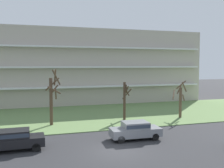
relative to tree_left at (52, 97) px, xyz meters
The scene contains 8 objects.
ground 11.13m from the tree_left, 67.59° to the right, with size 160.00×160.00×0.00m, color #2D2D30.
grass_lawn_strip 6.56m from the tree_left, 45.35° to the left, with size 80.00×16.00×0.08m, color #66844C.
apartment_building 18.97m from the tree_left, 77.43° to the left, with size 45.63×13.25×12.34m.
tree_left is the anchor object (origin of this frame).
tree_center 8.37m from the tree_left, ahead, with size 1.20×1.48×4.51m.
tree_right 15.30m from the tree_left, ahead, with size 2.10×1.99×4.61m.
sedan_black_near_left 8.40m from the tree_left, 114.30° to the right, with size 4.44×1.90×1.57m.
sedan_gray_center_left 10.14m from the tree_left, 48.27° to the right, with size 4.46×1.96×1.57m.
Camera 1 is at (-5.87, -18.10, 6.53)m, focal length 41.31 mm.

